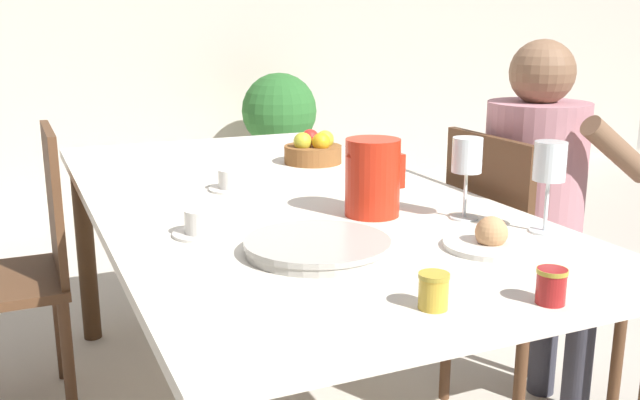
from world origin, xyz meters
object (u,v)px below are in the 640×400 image
object	(u,v)px
wine_glass_water	(550,165)
jam_jar_amber	(551,284)
wine_glass_juice	(467,160)
serving_tray	(317,246)
chair_person_side	(515,272)
teacup_across	(233,181)
potted_plant	(279,116)
person_seated	(542,201)
fruit_bowl	(313,150)
teacup_near_person	(203,224)
bread_plate	(491,240)
red_pitcher	(373,177)
chair_opposite	(18,267)
jam_jar_red	(434,289)

from	to	relation	value
wine_glass_water	jam_jar_amber	xyz separation A→B (m)	(-0.28, -0.34, -0.12)
wine_glass_juice	serving_tray	distance (m)	0.47
chair_person_side	teacup_across	size ratio (longest dim) A/B	6.73
wine_glass_water	potted_plant	distance (m)	3.47
person_seated	wine_glass_water	bearing A→B (deg)	-40.71
wine_glass_water	serving_tray	size ratio (longest dim) A/B	0.68
potted_plant	fruit_bowl	bearing A→B (deg)	-108.03
teacup_near_person	serving_tray	bearing A→B (deg)	-50.59
fruit_bowl	teacup_across	bearing A→B (deg)	-143.69
teacup_near_person	teacup_across	distance (m)	0.45
teacup_across	fruit_bowl	bearing A→B (deg)	36.31
teacup_near_person	bread_plate	distance (m)	0.64
red_pitcher	teacup_across	bearing A→B (deg)	120.60
wine_glass_water	bread_plate	size ratio (longest dim) A/B	1.04
chair_person_side	chair_opposite	world-z (taller)	same
red_pitcher	potted_plant	bearing A→B (deg)	73.45
teacup_across	potted_plant	size ratio (longest dim) A/B	0.15
chair_opposite	teacup_near_person	world-z (taller)	chair_opposite
chair_opposite	teacup_across	distance (m)	0.76
person_seated	jam_jar_amber	bearing A→B (deg)	-40.25
bread_plate	serving_tray	bearing A→B (deg)	161.65
teacup_near_person	jam_jar_amber	xyz separation A→B (m)	(0.45, -0.64, 0.01)
person_seated	jam_jar_red	bearing A→B (deg)	-50.52
red_pitcher	teacup_near_person	size ratio (longest dim) A/B	1.41
red_pitcher	bread_plate	bearing A→B (deg)	-72.33
wine_glass_water	fruit_bowl	world-z (taller)	wine_glass_water
chair_opposite	wine_glass_juice	xyz separation A→B (m)	(1.03, -0.90, 0.42)
teacup_near_person	bread_plate	size ratio (longest dim) A/B	0.67
teacup_near_person	person_seated	bearing A→B (deg)	5.71
person_seated	bread_plate	distance (m)	0.71
bread_plate	wine_glass_juice	bearing A→B (deg)	68.87
wine_glass_water	potted_plant	size ratio (longest dim) A/B	0.24
fruit_bowl	jam_jar_red	bearing A→B (deg)	-104.31
wine_glass_juice	jam_jar_red	xyz separation A→B (m)	(-0.38, -0.45, -0.11)
chair_opposite	fruit_bowl	world-z (taller)	chair_opposite
jam_jar_red	jam_jar_amber	bearing A→B (deg)	-17.69
chair_person_side	jam_jar_amber	world-z (taller)	chair_person_side
teacup_near_person	wine_glass_water	bearing A→B (deg)	-22.32
jam_jar_amber	jam_jar_red	size ratio (longest dim) A/B	1.00
wine_glass_water	teacup_across	distance (m)	0.89
chair_person_side	red_pitcher	bearing A→B (deg)	-79.24
serving_tray	potted_plant	xyz separation A→B (m)	(1.17, 3.32, -0.19)
wine_glass_juice	fruit_bowl	xyz separation A→B (m)	(-0.06, 0.80, -0.10)
chair_opposite	wine_glass_juice	size ratio (longest dim) A/B	4.57
chair_opposite	jam_jar_red	xyz separation A→B (m)	(0.65, -1.35, 0.31)
serving_tray	bread_plate	distance (m)	0.38
jam_jar_red	teacup_near_person	bearing A→B (deg)	113.27
potted_plant	chair_opposite	bearing A→B (deg)	-127.08
teacup_near_person	bread_plate	bearing A→B (deg)	-32.44
bread_plate	teacup_near_person	bearing A→B (deg)	147.56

